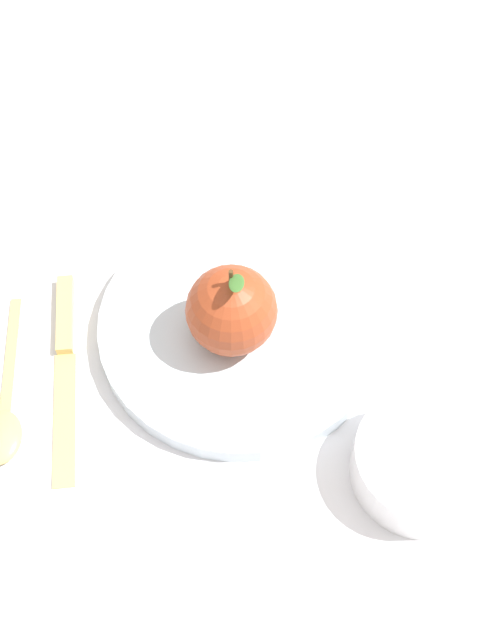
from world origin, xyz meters
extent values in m
plane|color=silver|center=(0.00, 0.00, 0.00)|extent=(2.40, 2.40, 0.00)
cylinder|color=silver|center=(-0.01, 0.02, 0.01)|extent=(0.25, 0.25, 0.02)
torus|color=silver|center=(-0.01, 0.02, 0.01)|extent=(0.25, 0.25, 0.01)
sphere|color=#9E3D1E|center=(0.00, 0.01, 0.06)|extent=(0.08, 0.08, 0.08)
cylinder|color=#4C3319|center=(0.00, 0.01, 0.10)|extent=(0.00, 0.00, 0.02)
ellipsoid|color=#386628|center=(0.01, 0.01, 0.11)|extent=(0.03, 0.02, 0.01)
cylinder|color=white|center=(0.18, 0.08, 0.02)|extent=(0.11, 0.11, 0.04)
torus|color=white|center=(0.18, 0.08, 0.04)|extent=(0.11, 0.11, 0.01)
cylinder|color=#BBBBBD|center=(0.18, 0.08, 0.03)|extent=(0.09, 0.09, 0.01)
cube|color=#D8B766|center=(-0.01, -0.15, 0.00)|extent=(0.12, 0.07, 0.00)
cube|color=#D8B766|center=(-0.10, -0.11, 0.01)|extent=(0.08, 0.05, 0.01)
ellipsoid|color=#D8B766|center=(-0.02, -0.20, 0.01)|extent=(0.06, 0.05, 0.01)
cube|color=#D8B766|center=(-0.09, -0.16, 0.00)|extent=(0.11, 0.06, 0.01)
camera|label=1|loc=(0.32, -0.17, 0.63)|focal=46.77mm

